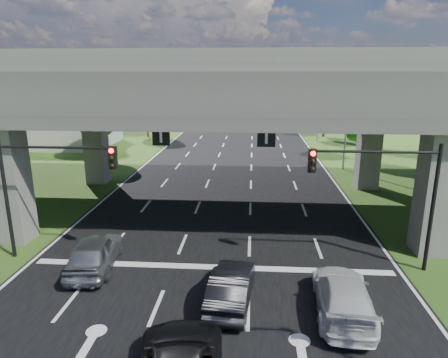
# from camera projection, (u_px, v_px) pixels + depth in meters

# --- Properties ---
(ground) EXTENTS (160.00, 160.00, 0.00)m
(ground) POSITION_uv_depth(u_px,v_px,m) (202.00, 310.00, 15.57)
(ground) COLOR #274717
(ground) RESTS_ON ground
(road) EXTENTS (18.00, 120.00, 0.03)m
(road) POSITION_uv_depth(u_px,v_px,m) (222.00, 219.00, 25.20)
(road) COLOR black
(road) RESTS_ON ground
(overpass) EXTENTS (80.00, 15.00, 10.00)m
(overpass) POSITION_uv_depth(u_px,v_px,m) (224.00, 89.00, 25.07)
(overpass) COLOR #34312F
(overpass) RESTS_ON ground
(warehouse) EXTENTS (20.00, 10.00, 4.00)m
(warehouse) POSITION_uv_depth(u_px,v_px,m) (33.00, 129.00, 50.55)
(warehouse) COLOR #9E9E99
(warehouse) RESTS_ON ground
(signal_right) EXTENTS (5.76, 0.54, 6.00)m
(signal_right) POSITION_uv_depth(u_px,v_px,m) (386.00, 183.00, 17.74)
(signal_right) COLOR black
(signal_right) RESTS_ON ground
(signal_left) EXTENTS (5.76, 0.54, 6.00)m
(signal_left) POSITION_uv_depth(u_px,v_px,m) (46.00, 177.00, 18.82)
(signal_left) COLOR black
(signal_left) RESTS_ON ground
(streetlight_far) EXTENTS (3.38, 0.25, 10.00)m
(streetlight_far) POSITION_uv_depth(u_px,v_px,m) (343.00, 107.00, 36.47)
(streetlight_far) COLOR gray
(streetlight_far) RESTS_ON ground
(streetlight_beyond) EXTENTS (3.38, 0.25, 10.00)m
(streetlight_beyond) POSITION_uv_depth(u_px,v_px,m) (317.00, 97.00, 51.87)
(streetlight_beyond) COLOR gray
(streetlight_beyond) RESTS_ON ground
(tree_left_near) EXTENTS (4.50, 4.50, 7.80)m
(tree_left_near) POSITION_uv_depth(u_px,v_px,m) (96.00, 114.00, 40.32)
(tree_left_near) COLOR black
(tree_left_near) RESTS_ON ground
(tree_left_mid) EXTENTS (3.91, 3.90, 6.76)m
(tree_left_mid) POSITION_uv_depth(u_px,v_px,m) (98.00, 113.00, 48.40)
(tree_left_mid) COLOR black
(tree_left_mid) RESTS_ON ground
(tree_left_far) EXTENTS (4.80, 4.80, 8.32)m
(tree_left_far) POSITION_uv_depth(u_px,v_px,m) (147.00, 100.00, 55.58)
(tree_left_far) COLOR black
(tree_left_far) RESTS_ON ground
(tree_right_near) EXTENTS (4.20, 4.20, 7.28)m
(tree_right_near) POSITION_uv_depth(u_px,v_px,m) (363.00, 117.00, 40.47)
(tree_right_near) COLOR black
(tree_right_near) RESTS_ON ground
(tree_right_mid) EXTENTS (3.91, 3.90, 6.76)m
(tree_right_mid) POSITION_uv_depth(u_px,v_px,m) (371.00, 113.00, 48.05)
(tree_right_mid) COLOR black
(tree_right_mid) RESTS_ON ground
(tree_right_far) EXTENTS (4.50, 4.50, 7.80)m
(tree_right_far) POSITION_uv_depth(u_px,v_px,m) (326.00, 102.00, 55.86)
(tree_right_far) COLOR black
(tree_right_far) RESTS_ON ground
(car_silver) EXTENTS (2.37, 4.85, 1.59)m
(car_silver) POSITION_uv_depth(u_px,v_px,m) (95.00, 253.00, 18.62)
(car_silver) COLOR #9CA0A4
(car_silver) RESTS_ON road
(car_dark) EXTENTS (1.91, 4.51, 1.45)m
(car_dark) POSITION_uv_depth(u_px,v_px,m) (231.00, 286.00, 15.85)
(car_dark) COLOR black
(car_dark) RESTS_ON road
(car_white) EXTENTS (2.45, 5.21, 1.47)m
(car_white) POSITION_uv_depth(u_px,v_px,m) (343.00, 295.00, 15.17)
(car_white) COLOR silver
(car_white) RESTS_ON road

